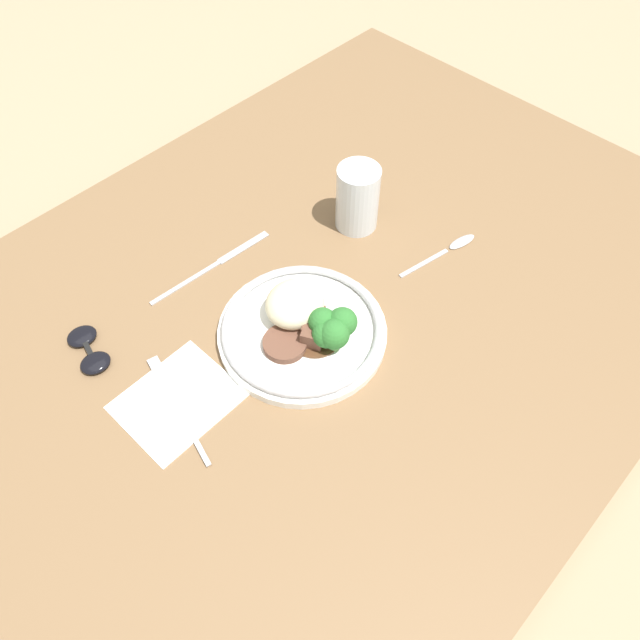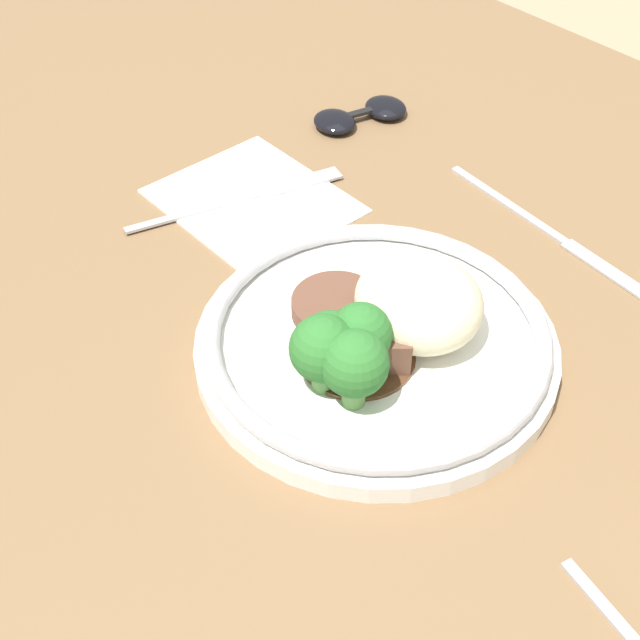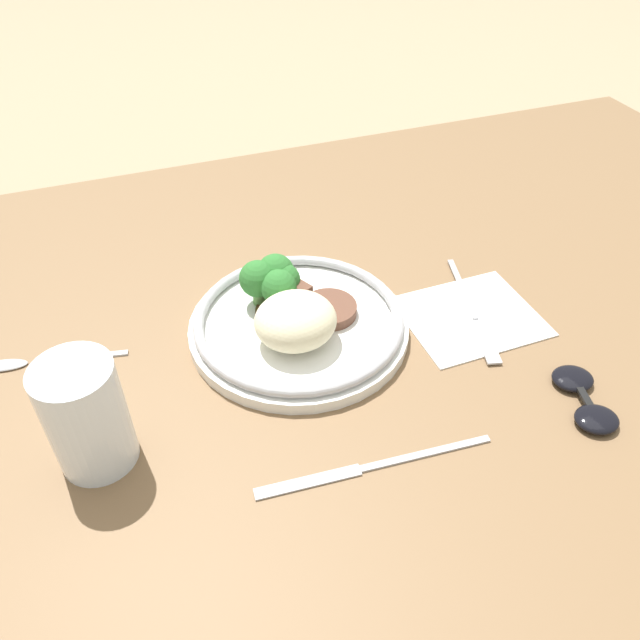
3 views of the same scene
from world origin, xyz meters
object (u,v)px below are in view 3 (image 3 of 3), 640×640
at_px(fork, 475,318).
at_px(spoon, 22,364).
at_px(sunglasses, 584,398).
at_px(plate, 295,316).
at_px(knife, 367,468).
at_px(juice_glass, 88,420).

height_order(fork, spoon, same).
bearing_deg(sunglasses, plate, -27.13).
distance_m(plate, spoon, 0.30).
relative_size(knife, spoon, 1.45).
relative_size(fork, spoon, 1.19).
bearing_deg(plate, fork, 165.34).
xyz_separation_m(juice_glass, sunglasses, (-0.46, 0.10, -0.04)).
bearing_deg(fork, sunglasses, 28.16).
bearing_deg(sunglasses, knife, 12.79).
height_order(plate, knife, plate).
bearing_deg(spoon, fork, 179.26).
relative_size(juice_glass, knife, 0.50).
relative_size(fork, knife, 0.82).
height_order(plate, juice_glass, juice_glass).
distance_m(juice_glass, spoon, 0.17).
xyz_separation_m(plate, sunglasses, (-0.24, 0.20, -0.02)).
height_order(plate, sunglasses, plate).
xyz_separation_m(fork, spoon, (0.49, -0.10, -0.00)).
bearing_deg(juice_glass, knife, 156.51).
distance_m(fork, spoon, 0.50).
distance_m(spoon, sunglasses, 0.58).
height_order(knife, sunglasses, sunglasses).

